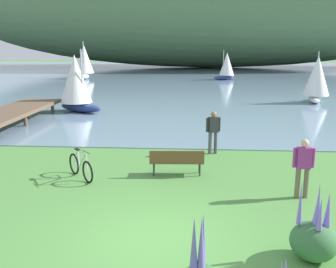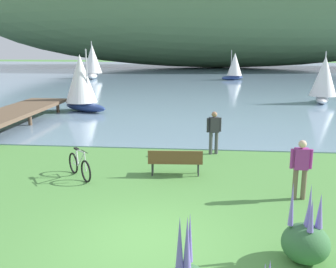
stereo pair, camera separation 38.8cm
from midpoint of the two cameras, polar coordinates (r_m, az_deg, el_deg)
The scene contains 13 objects.
ground_plane at distance 8.94m, azimuth -2.08°, elevation -15.39°, with size 200.00×200.00×0.00m, color #518E42.
bay_water at distance 55.66m, azimuth 4.45°, elevation 8.67°, with size 180.00×80.00×0.04m, color #7A99B2.
distant_hillside at distance 74.77m, azimuth 7.55°, elevation 18.13°, with size 94.67×28.00×21.88m, color #567A4C.
park_bench_near_camera at distance 12.82m, azimuth 1.96°, elevation -3.88°, with size 1.82×0.58×0.88m.
bicycle_leaning_near_bench at distance 12.90m, azimuth -12.09°, elevation -4.64°, with size 1.19×1.39×1.01m.
person_at_shoreline at distance 15.33m, azimuth 7.51°, elevation 0.59°, with size 0.58×0.34×1.71m.
person_on_the_grass at distance 11.42m, azimuth 19.93°, elevation -4.44°, with size 0.61×0.23×1.71m.
echium_bush_mid_cluster at distance 8.49m, azimuth 20.93°, elevation -14.49°, with size 0.95×0.95×1.67m.
sailboat_nearest_to_shore at distance 48.27m, azimuth 10.01°, elevation 9.87°, with size 3.04×2.53×3.57m.
sailboat_mid_bay at distance 25.43m, azimuth -12.26°, elevation 7.46°, with size 3.41×2.72×3.95m.
sailboat_toward_hillside at distance 30.54m, azimuth 22.36°, elevation 7.49°, with size 2.31×3.30×3.74m.
sailboat_far_off at distance 50.40m, azimuth -10.87°, elevation 10.52°, with size 2.76×4.06×4.61m.
pier_dock at distance 22.22m, azimuth -21.54°, elevation 2.91°, with size 2.40×10.00×0.80m.
Camera 2 is at (1.26, -7.77, 4.26)m, focal length 41.32 mm.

